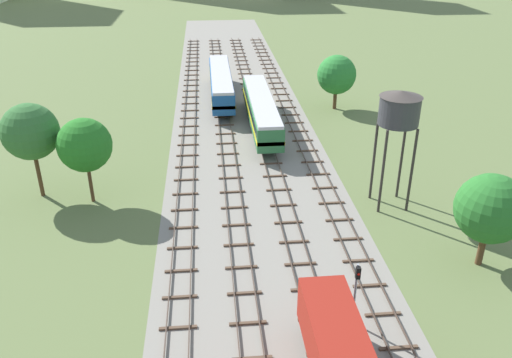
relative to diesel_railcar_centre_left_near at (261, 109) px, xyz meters
name	(u,v)px	position (x,y,z in m)	size (l,w,h in m)	color
ground_plane	(250,163)	(-2.21, -9.72, -2.60)	(480.00, 480.00, 0.00)	#5B6B3D
ballast_bed	(250,163)	(-2.21, -9.72, -2.59)	(17.28, 176.00, 0.01)	gray
track_far_left	(187,160)	(-8.85, -8.72, -2.46)	(2.40, 126.00, 0.29)	#47382D
track_left	(229,159)	(-4.43, -8.72, -2.46)	(2.40, 126.00, 0.29)	#47382D
track_centre_left	(269,157)	(0.00, -8.72, -2.46)	(2.40, 126.00, 0.29)	#47382D
track_centre	(310,156)	(4.43, -8.72, -2.46)	(2.40, 126.00, 0.29)	#47382D
diesel_railcar_centre_left_near	(261,109)	(0.00, 0.00, 0.00)	(2.96, 20.50, 3.80)	#286638
diesel_railcar_left_mid	(221,82)	(-4.43, 12.16, 0.00)	(2.96, 20.50, 3.80)	#194C8C
water_tower	(399,111)	(9.49, -19.76, 6.30)	(3.58, 3.58, 10.60)	#2D2826
signal_post_nearest	(356,287)	(2.21, -34.82, 0.35)	(0.28, 0.47, 4.57)	gray
lineside_tree_0	(85,145)	(-17.22, -16.65, 2.95)	(4.76, 4.76, 7.94)	#4C331E
lineside_tree_1	(491,209)	(13.33, -29.35, 2.13)	(5.07, 5.07, 7.29)	#4C331E
lineside_tree_2	(30,132)	(-22.11, -15.07, 3.76)	(5.07, 5.07, 8.91)	#4C331E
lineside_tree_4	(337,75)	(10.79, 6.90, 2.10)	(5.17, 5.17, 7.29)	#4C331E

